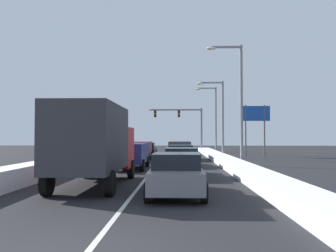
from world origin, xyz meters
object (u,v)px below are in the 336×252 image
street_lamp_right_near (237,94)px  traffic_light_gantry (185,120)px  sedan_white_right_lane_third (181,155)px  suv_charcoal_right_lane_fourth (180,149)px  suv_navy_center_lane_second (130,153)px  street_lamp_right_mid (219,112)px  sedan_gray_right_lane_nearest (176,174)px  sedan_black_center_lane_fourth (147,150)px  suv_maroon_center_lane_third (138,149)px  sedan_silver_right_lane_second (181,162)px  box_truck_center_lane_nearest (95,141)px  roadside_sign_right (255,119)px  street_lamp_right_far (213,114)px

street_lamp_right_near → traffic_light_gantry: bearing=98.0°
sedan_white_right_lane_third → traffic_light_gantry: size_ratio=0.60×
suv_charcoal_right_lane_fourth → street_lamp_right_near: (4.19, -6.48, 4.25)m
sedan_white_right_lane_third → suv_navy_center_lane_second: size_ratio=0.92×
suv_charcoal_right_lane_fourth → street_lamp_right_mid: size_ratio=0.64×
sedan_gray_right_lane_nearest → suv_navy_center_lane_second: size_ratio=0.92×
sedan_black_center_lane_fourth → traffic_light_gantry: bearing=73.1°
sedan_gray_right_lane_nearest → street_lamp_right_near: street_lamp_right_near is taller
sedan_white_right_lane_third → street_lamp_right_mid: bearing=67.9°
suv_maroon_center_lane_third → traffic_light_gantry: traffic_light_gantry is taller
sedan_silver_right_lane_second → box_truck_center_lane_nearest: size_ratio=0.63×
sedan_silver_right_lane_second → suv_navy_center_lane_second: size_ratio=0.92×
sedan_gray_right_lane_nearest → traffic_light_gantry: bearing=88.5°
street_lamp_right_mid → suv_navy_center_lane_second: bearing=-121.2°
sedan_gray_right_lane_nearest → street_lamp_right_near: size_ratio=0.51×
suv_charcoal_right_lane_fourth → roadside_sign_right: bearing=33.6°
box_truck_center_lane_nearest → suv_navy_center_lane_second: bearing=87.2°
sedan_silver_right_lane_second → sedan_black_center_lane_fourth: bearing=101.2°
sedan_silver_right_lane_second → street_lamp_right_near: 9.40m
box_truck_center_lane_nearest → street_lamp_right_near: street_lamp_right_near is taller
street_lamp_right_near → suv_navy_center_lane_second: bearing=-157.8°
sedan_white_right_lane_third → suv_navy_center_lane_second: suv_navy_center_lane_second is taller
street_lamp_right_near → street_lamp_right_mid: street_lamp_right_near is taller
box_truck_center_lane_nearest → suv_maroon_center_lane_third: size_ratio=1.47×
suv_charcoal_right_lane_fourth → street_lamp_right_far: size_ratio=0.59×
sedan_gray_right_lane_nearest → sedan_silver_right_lane_second: bearing=87.8°
sedan_gray_right_lane_nearest → sedan_black_center_lane_fourth: same height
sedan_gray_right_lane_nearest → suv_maroon_center_lane_third: bearing=101.1°
box_truck_center_lane_nearest → roadside_sign_right: (11.72, 22.88, 2.12)m
sedan_gray_right_lane_nearest → roadside_sign_right: size_ratio=0.82×
street_lamp_right_far → traffic_light_gantry: bearing=117.0°
sedan_silver_right_lane_second → street_lamp_right_mid: street_lamp_right_mid is taller
suv_navy_center_lane_second → suv_maroon_center_lane_third: same height
traffic_light_gantry → roadside_sign_right: 14.17m
sedan_silver_right_lane_second → suv_maroon_center_lane_third: (-3.59, 11.22, 0.25)m
suv_charcoal_right_lane_fourth → suv_maroon_center_lane_third: size_ratio=1.00×
sedan_black_center_lane_fourth → roadside_sign_right: roadside_sign_right is taller
street_lamp_right_near → sedan_gray_right_lane_nearest: bearing=-108.4°
street_lamp_right_mid → sedan_gray_right_lane_nearest: bearing=-100.5°
box_truck_center_lane_nearest → suv_navy_center_lane_second: box_truck_center_lane_nearest is taller
street_lamp_right_far → roadside_sign_right: bearing=-55.0°
sedan_white_right_lane_third → roadside_sign_right: (8.02, 12.49, 3.25)m
sedan_gray_right_lane_nearest → traffic_light_gantry: (1.00, 37.10, 3.73)m
sedan_gray_right_lane_nearest → sedan_white_right_lane_third: bearing=88.9°
suv_charcoal_right_lane_fourth → box_truck_center_lane_nearest: 17.91m
suv_charcoal_right_lane_fourth → box_truck_center_lane_nearest: (-3.63, -17.51, 0.88)m
suv_charcoal_right_lane_fourth → sedan_black_center_lane_fourth: size_ratio=1.09×
traffic_light_gantry → roadside_sign_right: (7.26, -12.16, -0.48)m
sedan_gray_right_lane_nearest → suv_maroon_center_lane_third: (-3.36, 17.17, 0.25)m
traffic_light_gantry → roadside_sign_right: traffic_light_gantry is taller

